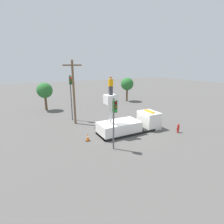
{
  "coord_description": "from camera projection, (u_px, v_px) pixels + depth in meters",
  "views": [
    {
      "loc": [
        -9.68,
        -14.99,
        7.22
      ],
      "look_at": [
        -2.47,
        -1.37,
        2.95
      ],
      "focal_mm": 28.0,
      "sensor_mm": 36.0,
      "label": 1
    }
  ],
  "objects": [
    {
      "name": "tree_right_bg",
      "position": [
        45.0,
        91.0,
        27.18
      ],
      "size": [
        2.41,
        2.41,
        4.43
      ],
      "color": "brown",
      "rests_on": "ground"
    },
    {
      "name": "traffic_cone_rear",
      "position": [
        88.0,
        137.0,
        16.84
      ],
      "size": [
        0.39,
        0.39,
        0.76
      ],
      "color": "black",
      "rests_on": "ground"
    },
    {
      "name": "traffic_light_across",
      "position": [
        71.0,
        89.0,
        22.03
      ],
      "size": [
        0.34,
        0.57,
        5.88
      ],
      "color": "#515156",
      "rests_on": "ground"
    },
    {
      "name": "utility_pole",
      "position": [
        74.0,
        90.0,
        20.76
      ],
      "size": [
        2.2,
        0.26,
        7.67
      ],
      "color": "brown",
      "rests_on": "ground"
    },
    {
      "name": "traffic_light_pole",
      "position": [
        114.0,
        114.0,
        14.36
      ],
      "size": [
        0.34,
        0.57,
        4.54
      ],
      "color": "#515156",
      "rests_on": "ground"
    },
    {
      "name": "fire_hydrant",
      "position": [
        178.0,
        128.0,
        18.86
      ],
      "size": [
        0.47,
        0.23,
        0.98
      ],
      "color": "#B2231E",
      "rests_on": "ground"
    },
    {
      "name": "bucket_truck",
      "position": [
        129.0,
        125.0,
        19.02
      ],
      "size": [
        7.12,
        2.42,
        4.29
      ],
      "color": "black",
      "rests_on": "ground"
    },
    {
      "name": "worker",
      "position": [
        111.0,
        86.0,
        16.83
      ],
      "size": [
        0.4,
        0.26,
        1.75
      ],
      "color": "#38383D",
      "rests_on": "bucket_truck"
    },
    {
      "name": "ground_plane",
      "position": [
        126.0,
        132.0,
        19.06
      ],
      "size": [
        120.0,
        120.0,
        0.0
      ],
      "primitive_type": "plane",
      "color": "#565451"
    },
    {
      "name": "tree_left_bg",
      "position": [
        127.0,
        84.0,
        34.06
      ],
      "size": [
        2.46,
        2.46,
        4.65
      ],
      "color": "brown",
      "rests_on": "ground"
    }
  ]
}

